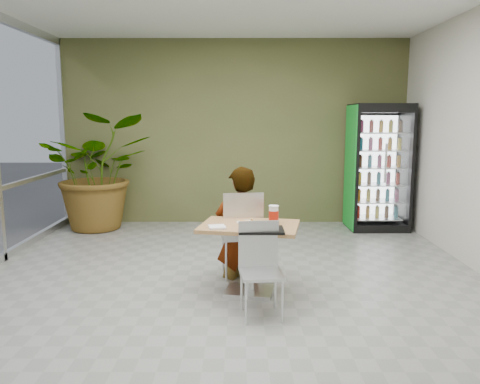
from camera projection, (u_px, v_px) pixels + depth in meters
The scene contains 12 objects.
ground at pixel (229, 294), 4.98m from camera, with size 7.00×7.00×0.00m, color gray.
room_envelope at pixel (229, 143), 4.73m from camera, with size 6.00×7.00×3.20m, color beige, non-canonical shape.
dining_table at pixel (249, 244), 4.92m from camera, with size 1.12×0.88×0.75m.
chair_far at pixel (242, 228), 5.37m from camera, with size 0.51×0.52×1.03m.
chair_near at pixel (260, 261), 4.42m from camera, with size 0.43×0.44×0.88m.
seated_woman at pixel (241, 235), 5.44m from camera, with size 0.59×0.38×1.61m, color black.
pizza_plate at pixel (246, 221), 4.96m from camera, with size 0.28×0.28×0.03m.
soda_cup at pixel (274, 215), 4.94m from camera, with size 0.11×0.11×0.19m.
napkin_stack at pixel (217, 227), 4.73m from camera, with size 0.17×0.17×0.02m, color white.
cafeteria_tray at pixel (261, 230), 4.59m from camera, with size 0.44×0.32×0.03m, color black.
beverage_fridge at pixel (378, 167), 7.79m from camera, with size 0.96×0.74×2.08m.
potted_plant at pixel (99, 172), 7.82m from camera, with size 1.74×1.50×1.93m, color #29682F.
Camera 1 is at (0.12, -4.75, 1.85)m, focal length 35.00 mm.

